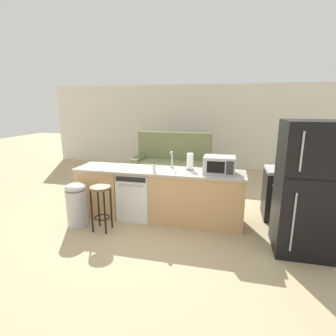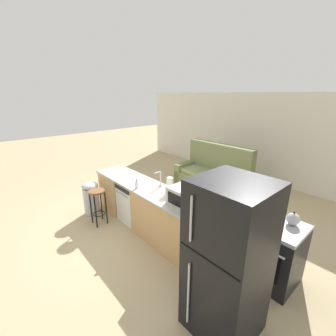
# 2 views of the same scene
# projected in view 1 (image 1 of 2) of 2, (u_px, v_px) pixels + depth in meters

# --- Properties ---
(ground_plane) EXTENTS (24.00, 24.00, 0.00)m
(ground_plane) POSITION_uv_depth(u_px,v_px,m) (151.00, 217.00, 4.75)
(ground_plane) COLOR tan
(wall_back) EXTENTS (10.00, 0.06, 2.60)m
(wall_back) POSITION_uv_depth(u_px,v_px,m) (198.00, 127.00, 8.35)
(wall_back) COLOR silver
(wall_back) RESTS_ON ground_plane
(kitchen_counter) EXTENTS (2.94, 0.66, 0.90)m
(kitchen_counter) POSITION_uv_depth(u_px,v_px,m) (163.00, 196.00, 4.60)
(kitchen_counter) COLOR tan
(kitchen_counter) RESTS_ON ground_plane
(dishwasher) EXTENTS (0.58, 0.61, 0.84)m
(dishwasher) POSITION_uv_depth(u_px,v_px,m) (137.00, 194.00, 4.71)
(dishwasher) COLOR white
(dishwasher) RESTS_ON ground_plane
(stove_range) EXTENTS (0.76, 0.68, 0.90)m
(stove_range) POSITION_uv_depth(u_px,v_px,m) (286.00, 194.00, 4.63)
(stove_range) COLOR black
(stove_range) RESTS_ON ground_plane
(refrigerator) EXTENTS (0.72, 0.73, 1.80)m
(refrigerator) POSITION_uv_depth(u_px,v_px,m) (306.00, 189.00, 3.49)
(refrigerator) COLOR black
(refrigerator) RESTS_ON ground_plane
(microwave) EXTENTS (0.50, 0.37, 0.28)m
(microwave) POSITION_uv_depth(u_px,v_px,m) (219.00, 165.00, 4.24)
(microwave) COLOR #B7B7BC
(microwave) RESTS_ON kitchen_counter
(sink_faucet) EXTENTS (0.07, 0.18, 0.30)m
(sink_faucet) POSITION_uv_depth(u_px,v_px,m) (172.00, 161.00, 4.60)
(sink_faucet) COLOR silver
(sink_faucet) RESTS_ON kitchen_counter
(paper_towel_roll) EXTENTS (0.14, 0.14, 0.28)m
(paper_towel_roll) POSITION_uv_depth(u_px,v_px,m) (190.00, 162.00, 4.48)
(paper_towel_roll) COLOR #4C4C51
(paper_towel_roll) RESTS_ON kitchen_counter
(soap_bottle) EXTENTS (0.06, 0.06, 0.18)m
(soap_bottle) POSITION_uv_depth(u_px,v_px,m) (154.00, 168.00, 4.30)
(soap_bottle) COLOR silver
(soap_bottle) RESTS_ON kitchen_counter
(kettle) EXTENTS (0.21, 0.17, 0.19)m
(kettle) POSITION_uv_depth(u_px,v_px,m) (299.00, 163.00, 4.59)
(kettle) COLOR #B2B2B7
(kettle) RESTS_ON stove_range
(bar_stool) EXTENTS (0.32, 0.32, 0.74)m
(bar_stool) POSITION_uv_depth(u_px,v_px,m) (101.00, 199.00, 4.15)
(bar_stool) COLOR brown
(bar_stool) RESTS_ON ground_plane
(trash_bin) EXTENTS (0.35, 0.35, 0.74)m
(trash_bin) POSITION_uv_depth(u_px,v_px,m) (77.00, 204.00, 4.35)
(trash_bin) COLOR #B7B7BC
(trash_bin) RESTS_ON ground_plane
(couch) EXTENTS (2.00, 0.91, 1.27)m
(couch) POSITION_uv_depth(u_px,v_px,m) (173.00, 165.00, 7.04)
(couch) COLOR #667047
(couch) RESTS_ON ground_plane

